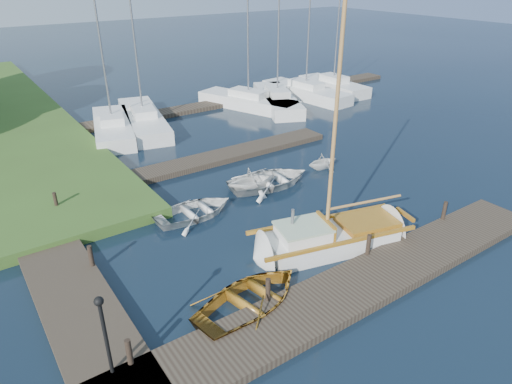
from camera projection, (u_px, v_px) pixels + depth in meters
ground at (256, 217)px, 19.74m from camera, size 160.00×160.00×0.00m
near_dock at (358, 286)px, 15.26m from camera, size 18.00×2.20×0.30m
left_dock at (50, 252)px, 17.08m from camera, size 2.20×18.00×0.30m
far_dock at (219, 157)px, 25.47m from camera, size 14.00×1.60×0.30m
pontoon at (245, 99)px, 36.53m from camera, size 30.00×1.60×0.30m
mooring_post_0 at (129, 352)px, 11.93m from camera, size 0.16×0.16×0.80m
mooring_post_1 at (268, 290)px, 14.22m from camera, size 0.16×0.16×0.80m
mooring_post_2 at (368, 244)px, 16.51m from camera, size 0.16×0.16×0.80m
mooring_post_3 at (444, 210)px, 18.80m from camera, size 0.16×0.16×0.80m
mooring_post_4 at (91, 256)px, 15.87m from camera, size 0.16×0.16×0.80m
mooring_post_5 at (56, 201)px, 19.55m from camera, size 0.16×0.16×0.80m
lamp_post at (103, 325)px, 11.15m from camera, size 0.24×0.24×2.44m
sailboat at (334, 238)px, 17.55m from camera, size 7.41×3.60×9.83m
dinghy at (251, 297)px, 14.34m from camera, size 4.48×3.57×0.83m
tender_a at (194, 209)px, 19.61m from camera, size 3.60×2.61×0.73m
tender_b at (252, 178)px, 21.74m from camera, size 2.72×2.44×1.29m
tender_c at (270, 178)px, 22.30m from camera, size 4.49×3.46×0.86m
tender_d at (323, 160)px, 24.24m from camera, size 1.92×1.70×0.95m
marina_boat_0 at (113, 126)px, 29.01m from camera, size 4.11×7.80×11.88m
marina_boat_1 at (143, 118)px, 30.56m from camera, size 4.11×9.16×9.58m
marina_boat_3 at (248, 101)px, 34.46m from camera, size 4.92×8.34×11.81m
marina_boat_4 at (277, 99)px, 35.03m from camera, size 5.48×8.62×10.53m
marina_boat_5 at (306, 91)px, 37.11m from camera, size 3.13×8.34×10.70m
marina_boat_6 at (333, 85)px, 38.94m from camera, size 2.38×6.88×9.32m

